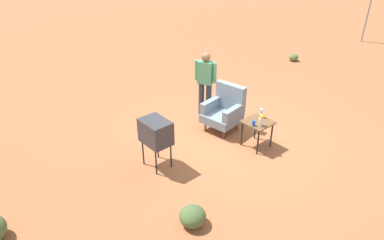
{
  "coord_description": "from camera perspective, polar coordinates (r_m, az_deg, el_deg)",
  "views": [
    {
      "loc": [
        4.71,
        -4.98,
        4.16
      ],
      "look_at": [
        -0.12,
        -0.89,
        0.65
      ],
      "focal_mm": 32.09,
      "sensor_mm": 36.0,
      "label": 1
    }
  ],
  "objects": [
    {
      "name": "ground_plane",
      "position": [
        8.02,
        5.42,
        -2.4
      ],
      "size": [
        60.0,
        60.0,
        0.0
      ],
      "primitive_type": "plane",
      "color": "#A05B38"
    },
    {
      "name": "soda_can_blue",
      "position": [
        7.2,
        10.21,
        -0.51
      ],
      "size": [
        0.07,
        0.07,
        0.12
      ],
      "primitive_type": "cylinder",
      "color": "blue",
      "rests_on": "side_table"
    },
    {
      "name": "road_sign",
      "position": [
        16.42,
        27.36,
        16.2
      ],
      "size": [
        0.33,
        0.33,
        2.44
      ],
      "color": "gray",
      "rests_on": "ground"
    },
    {
      "name": "bottle_short_clear",
      "position": [
        7.53,
        11.39,
        1.12
      ],
      "size": [
        0.06,
        0.06,
        0.2
      ],
      "primitive_type": "cylinder",
      "color": "silver",
      "rests_on": "side_table"
    },
    {
      "name": "armchair",
      "position": [
        8.05,
        5.44,
        1.79
      ],
      "size": [
        0.88,
        0.89,
        1.06
      ],
      "color": "brown",
      "rests_on": "ground"
    },
    {
      "name": "shrub_far",
      "position": [
        5.67,
        0.09,
        -15.7
      ],
      "size": [
        0.43,
        0.43,
        0.33
      ],
      "primitive_type": "ellipsoid",
      "color": "#475B33",
      "rests_on": "ground"
    },
    {
      "name": "flower_vase",
      "position": [
        7.18,
        11.4,
        0.08
      ],
      "size": [
        0.15,
        0.1,
        0.27
      ],
      "color": "silver",
      "rests_on": "side_table"
    },
    {
      "name": "side_table",
      "position": [
        7.44,
        10.85,
        -0.84
      ],
      "size": [
        0.56,
        0.56,
        0.61
      ],
      "color": "black",
      "rests_on": "ground"
    },
    {
      "name": "shrub_lone",
      "position": [
        13.16,
        16.52,
        9.96
      ],
      "size": [
        0.34,
        0.34,
        0.26
      ],
      "primitive_type": "ellipsoid",
      "color": "#516B38",
      "rests_on": "ground"
    },
    {
      "name": "person_standing",
      "position": [
        8.47,
        2.23,
        6.63
      ],
      "size": [
        0.53,
        0.35,
        1.64
      ],
      "color": "#2D3347",
      "rests_on": "ground"
    },
    {
      "name": "tv_on_stand",
      "position": [
        6.59,
        -6.04,
        -2.01
      ],
      "size": [
        0.61,
        0.46,
        1.03
      ],
      "color": "black",
      "rests_on": "ground"
    }
  ]
}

